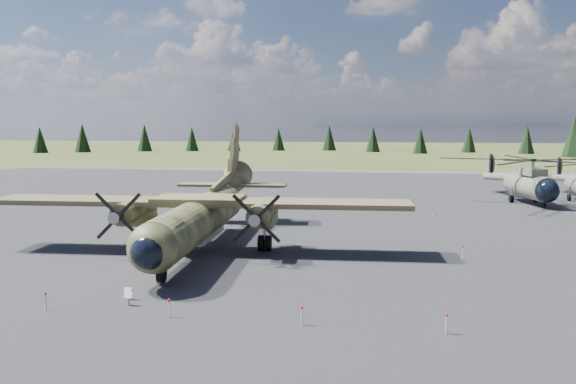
# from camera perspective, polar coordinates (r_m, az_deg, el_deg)

# --- Properties ---
(ground) EXTENTS (500.00, 500.00, 0.00)m
(ground) POSITION_cam_1_polar(r_m,az_deg,el_deg) (39.15, -7.50, -5.87)
(ground) COLOR brown
(ground) RESTS_ON ground
(apron) EXTENTS (120.00, 120.00, 0.04)m
(apron) POSITION_cam_1_polar(r_m,az_deg,el_deg) (48.61, -4.07, -3.34)
(apron) COLOR #545459
(apron) RESTS_ON ground
(transport_plane) EXTENTS (28.53, 25.88, 9.40)m
(transport_plane) POSITION_cam_1_polar(r_m,az_deg,el_deg) (39.52, -8.62, -1.78)
(transport_plane) COLOR #2E371E
(transport_plane) RESTS_ON ground
(helicopter_near) EXTENTS (23.21, 24.68, 4.96)m
(helicopter_near) POSITION_cam_1_polar(r_m,az_deg,el_deg) (66.29, 23.37, 1.90)
(helicopter_near) COLOR slate
(helicopter_near) RESTS_ON ground
(info_placard_left) EXTENTS (0.43, 0.21, 0.66)m
(info_placard_left) POSITION_cam_1_polar(r_m,az_deg,el_deg) (28.19, -15.89, -10.18)
(info_placard_left) COLOR gray
(info_placard_left) RESTS_ON ground
(info_placard_right) EXTENTS (0.41, 0.20, 0.62)m
(info_placard_right) POSITION_cam_1_polar(r_m,az_deg,el_deg) (29.15, -15.94, -9.68)
(info_placard_right) COLOR gray
(info_placard_right) RESTS_ON ground
(barrier_fence) EXTENTS (33.12, 29.62, 0.85)m
(barrier_fence) POSITION_cam_1_polar(r_m,az_deg,el_deg) (39.11, -8.19, -5.13)
(barrier_fence) COLOR silver
(barrier_fence) RESTS_ON ground
(treeline) EXTENTS (308.82, 306.68, 10.91)m
(treeline) POSITION_cam_1_polar(r_m,az_deg,el_deg) (35.90, 3.00, 0.46)
(treeline) COLOR black
(treeline) RESTS_ON ground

